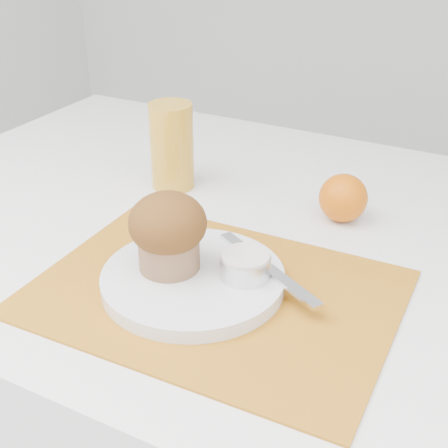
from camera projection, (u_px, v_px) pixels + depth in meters
The scene contains 11 objects.
table at pixel (249, 416), 1.07m from camera, with size 1.20×0.80×0.75m, color white.
placemat at pixel (215, 293), 0.75m from camera, with size 0.42×0.31×0.00m, color #B56E19.
plate at pixel (193, 279), 0.75m from camera, with size 0.22×0.22×0.02m, color silver.
ramekin at pixel (245, 267), 0.74m from camera, with size 0.06×0.06×0.03m, color silver.
cream at pixel (246, 257), 0.73m from camera, with size 0.06×0.06×0.01m, color silver.
raspberry_near at pixel (227, 257), 0.76m from camera, with size 0.02×0.02×0.02m, color #55020B.
raspberry_far at pixel (242, 255), 0.77m from camera, with size 0.02×0.02×0.02m, color #610211.
butter_knife at pixel (267, 268), 0.75m from camera, with size 0.19×0.02×0.00m, color silver.
orange at pixel (343, 198), 0.89m from camera, with size 0.07×0.07×0.07m, color #DE6407.
juice_glass at pixel (172, 146), 0.98m from camera, with size 0.07×0.07×0.14m, color gold.
muffin at pixel (168, 231), 0.74m from camera, with size 0.09×0.09×0.10m.
Camera 1 is at (0.33, -0.66, 1.18)m, focal length 50.00 mm.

